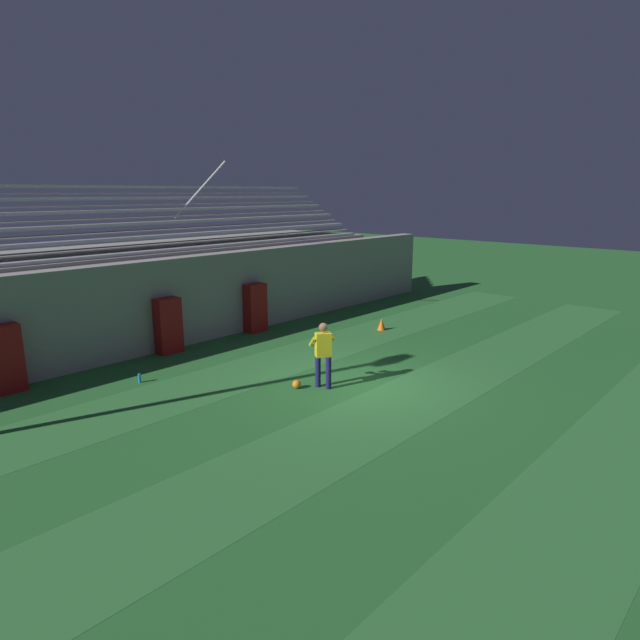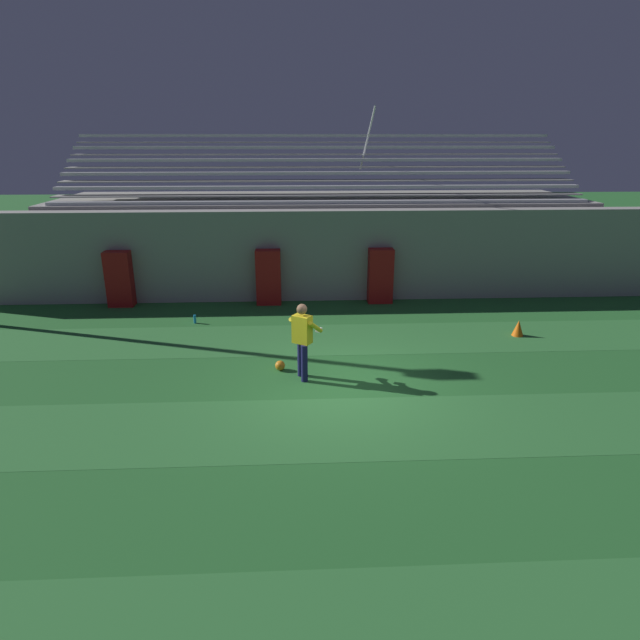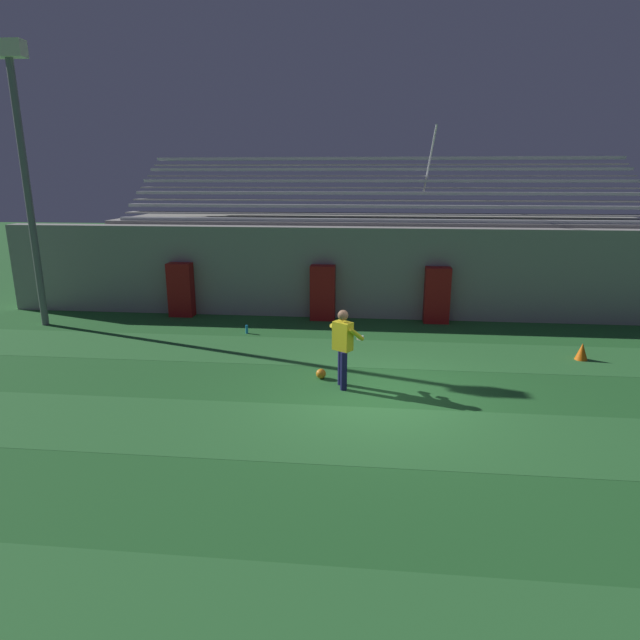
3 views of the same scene
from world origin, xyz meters
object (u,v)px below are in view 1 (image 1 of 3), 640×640
at_px(padding_pillar_far_left, 5,359).
at_px(soccer_ball, 297,384).
at_px(padding_pillar_gate_right, 255,308).
at_px(traffic_cone, 381,324).
at_px(padding_pillar_gate_left, 168,326).
at_px(water_bottle, 139,378).
at_px(goalkeeper, 323,351).

height_order(padding_pillar_far_left, soccer_ball, padding_pillar_far_left).
relative_size(padding_pillar_gate_right, traffic_cone, 4.02).
height_order(padding_pillar_gate_right, padding_pillar_far_left, same).
relative_size(padding_pillar_gate_left, water_bottle, 7.04).
height_order(padding_pillar_gate_right, traffic_cone, padding_pillar_gate_right).
relative_size(padding_pillar_far_left, soccer_ball, 7.68).
xyz_separation_m(goalkeeper, traffic_cone, (5.64, 2.31, -0.74)).
bearing_deg(padding_pillar_gate_right, padding_pillar_far_left, 180.00).
height_order(padding_pillar_gate_left, goalkeeper, padding_pillar_gate_left).
relative_size(padding_pillar_gate_right, padding_pillar_far_left, 1.00).
bearing_deg(soccer_ball, padding_pillar_gate_right, 59.15).
bearing_deg(padding_pillar_far_left, goalkeeper, -45.06).
distance_m(padding_pillar_gate_right, soccer_ball, 5.90).
height_order(padding_pillar_far_left, goalkeeper, padding_pillar_far_left).
relative_size(goalkeeper, soccer_ball, 7.59).
distance_m(padding_pillar_gate_left, padding_pillar_far_left, 4.49).
distance_m(soccer_ball, water_bottle, 4.09).
height_order(traffic_cone, water_bottle, traffic_cone).
bearing_deg(water_bottle, goalkeeper, -51.61).
distance_m(soccer_ball, traffic_cone, 6.42).
bearing_deg(water_bottle, padding_pillar_far_left, 145.12).
xyz_separation_m(padding_pillar_gate_right, soccer_ball, (-3.00, -5.02, -0.73)).
distance_m(padding_pillar_gate_left, soccer_ball, 5.10).
bearing_deg(traffic_cone, goalkeeper, -157.68).
height_order(padding_pillar_far_left, water_bottle, padding_pillar_far_left).
bearing_deg(soccer_ball, padding_pillar_gate_left, 95.11).
bearing_deg(goalkeeper, padding_pillar_gate_right, 65.40).
height_order(goalkeeper, water_bottle, goalkeeper).
xyz_separation_m(padding_pillar_gate_right, water_bottle, (-5.44, -1.75, -0.72)).
relative_size(padding_pillar_gate_left, traffic_cone, 4.02).
bearing_deg(water_bottle, padding_pillar_gate_right, 17.80).
distance_m(padding_pillar_far_left, soccer_ball, 7.09).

